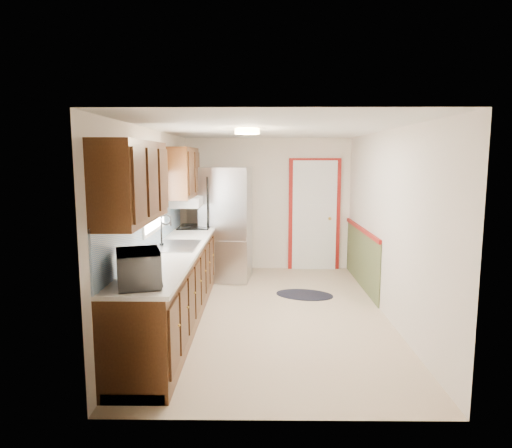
{
  "coord_description": "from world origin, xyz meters",
  "views": [
    {
      "loc": [
        -0.14,
        -5.82,
        2.04
      ],
      "look_at": [
        -0.2,
        0.33,
        1.15
      ],
      "focal_mm": 32.0,
      "sensor_mm": 36.0,
      "label": 1
    }
  ],
  "objects": [
    {
      "name": "ceiling_fixture",
      "position": [
        -0.3,
        -0.2,
        2.36
      ],
      "size": [
        0.3,
        0.3,
        0.06
      ],
      "primitive_type": "cylinder",
      "color": "#FFD88C",
      "rests_on": "room_shell"
    },
    {
      "name": "back_wall_trim",
      "position": [
        0.99,
        2.21,
        0.89
      ],
      "size": [
        1.12,
        2.3,
        2.08
      ],
      "color": "maroon",
      "rests_on": "ground"
    },
    {
      "name": "refrigerator",
      "position": [
        -0.71,
        1.75,
        0.95
      ],
      "size": [
        0.87,
        0.83,
        1.89
      ],
      "rotation": [
        0.0,
        0.0,
        -0.11
      ],
      "color": "#B7B7BC",
      "rests_on": "ground"
    },
    {
      "name": "cooktop",
      "position": [
        -1.19,
        1.4,
        0.95
      ],
      "size": [
        0.5,
        0.6,
        0.02
      ],
      "primitive_type": "cube",
      "color": "black",
      "rests_on": "kitchen_run"
    },
    {
      "name": "kitchen_run",
      "position": [
        -1.24,
        -0.29,
        0.81
      ],
      "size": [
        0.63,
        4.0,
        2.2
      ],
      "color": "#381D0C",
      "rests_on": "ground"
    },
    {
      "name": "microwave",
      "position": [
        -1.2,
        -1.95,
        1.12
      ],
      "size": [
        0.46,
        0.61,
        0.37
      ],
      "primitive_type": "imported",
      "rotation": [
        0.0,
        0.0,
        1.89
      ],
      "color": "white",
      "rests_on": "kitchen_run"
    },
    {
      "name": "rug",
      "position": [
        0.53,
        0.81,
        0.01
      ],
      "size": [
        0.98,
        0.77,
        0.01
      ],
      "primitive_type": "ellipsoid",
      "rotation": [
        0.0,
        0.0,
        -0.27
      ],
      "color": "black",
      "rests_on": "ground"
    },
    {
      "name": "room_shell",
      "position": [
        0.0,
        0.0,
        1.2
      ],
      "size": [
        3.2,
        5.2,
        2.52
      ],
      "color": "tan",
      "rests_on": "ground"
    }
  ]
}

